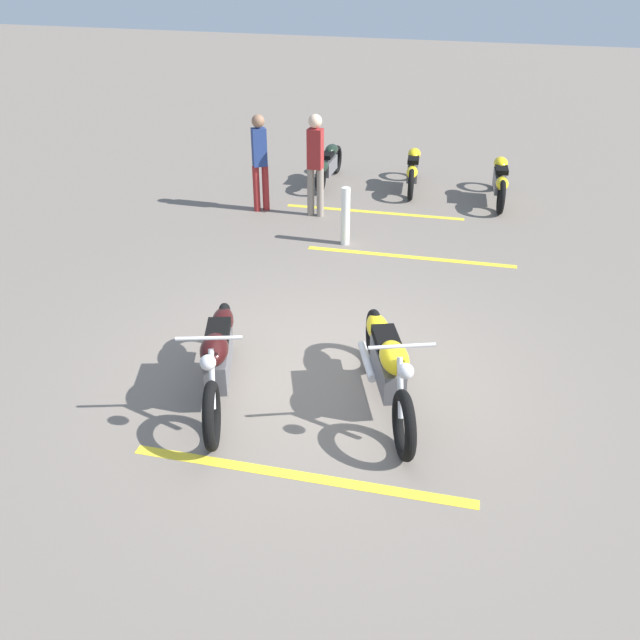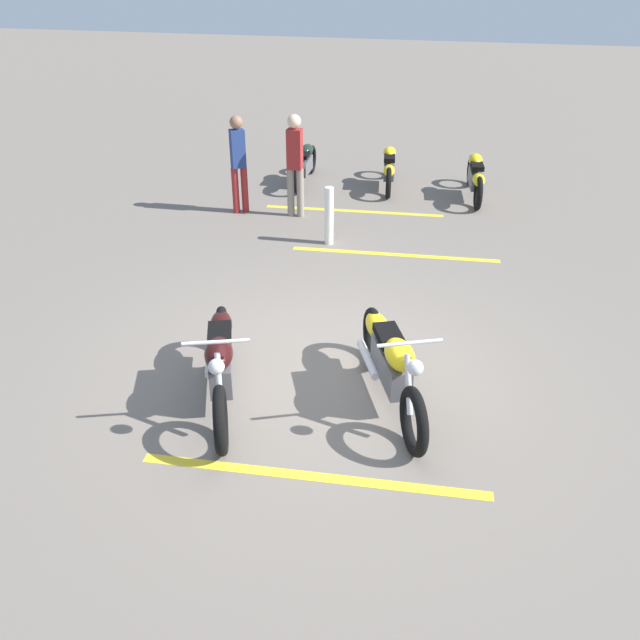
# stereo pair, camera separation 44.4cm
# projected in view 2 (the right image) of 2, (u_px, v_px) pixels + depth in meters

# --- Properties ---
(ground_plane) EXTENTS (60.00, 60.00, 0.00)m
(ground_plane) POSITION_uv_depth(u_px,v_px,m) (320.00, 369.00, 7.58)
(ground_plane) COLOR slate
(motorcycle_bright_foreground) EXTENTS (2.09, 0.98, 1.04)m
(motorcycle_bright_foreground) POSITION_uv_depth(u_px,v_px,m) (390.00, 362.00, 6.87)
(motorcycle_bright_foreground) COLOR black
(motorcycle_bright_foreground) RESTS_ON ground
(motorcycle_dark_foreground) EXTENTS (2.14, 0.91, 1.04)m
(motorcycle_dark_foreground) POSITION_uv_depth(u_px,v_px,m) (221.00, 360.00, 6.89)
(motorcycle_dark_foreground) COLOR black
(motorcycle_dark_foreground) RESTS_ON ground
(motorcycle_row_far_left) EXTENTS (2.03, 0.39, 0.77)m
(motorcycle_row_far_left) POSITION_uv_depth(u_px,v_px,m) (475.00, 176.00, 12.49)
(motorcycle_row_far_left) COLOR black
(motorcycle_row_far_left) RESTS_ON ground
(motorcycle_row_left) EXTENTS (1.95, 0.39, 0.74)m
(motorcycle_row_left) POSITION_uv_depth(u_px,v_px,m) (389.00, 168.00, 13.03)
(motorcycle_row_left) COLOR black
(motorcycle_row_left) RESTS_ON ground
(motorcycle_row_center) EXTENTS (1.92, 0.28, 0.72)m
(motorcycle_row_center) POSITION_uv_depth(u_px,v_px,m) (305.00, 164.00, 13.25)
(motorcycle_row_center) COLOR black
(motorcycle_row_center) RESTS_ON ground
(bystander_near_row) EXTENTS (0.23, 0.30, 1.76)m
(bystander_near_row) POSITION_uv_depth(u_px,v_px,m) (295.00, 161.00, 11.39)
(bystander_near_row) COLOR gray
(bystander_near_row) RESTS_ON ground
(bystander_secondary) EXTENTS (0.29, 0.30, 1.70)m
(bystander_secondary) POSITION_uv_depth(u_px,v_px,m) (238.00, 160.00, 11.57)
(bystander_secondary) COLOR maroon
(bystander_secondary) RESTS_ON ground
(bollard_post) EXTENTS (0.14, 0.14, 0.93)m
(bollard_post) POSITION_uv_depth(u_px,v_px,m) (329.00, 216.00, 10.55)
(bollard_post) COLOR white
(bollard_post) RESTS_ON ground
(parking_stripe_near) EXTENTS (0.35, 3.20, 0.01)m
(parking_stripe_near) POSITION_uv_depth(u_px,v_px,m) (313.00, 476.00, 6.05)
(parking_stripe_near) COLOR yellow
(parking_stripe_near) RESTS_ON ground
(parking_stripe_mid) EXTENTS (0.35, 3.20, 0.01)m
(parking_stripe_mid) POSITION_uv_depth(u_px,v_px,m) (395.00, 255.00, 10.38)
(parking_stripe_mid) COLOR yellow
(parking_stripe_mid) RESTS_ON ground
(parking_stripe_far) EXTENTS (0.35, 3.20, 0.01)m
(parking_stripe_far) POSITION_uv_depth(u_px,v_px,m) (353.00, 211.00, 12.06)
(parking_stripe_far) COLOR yellow
(parking_stripe_far) RESTS_ON ground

